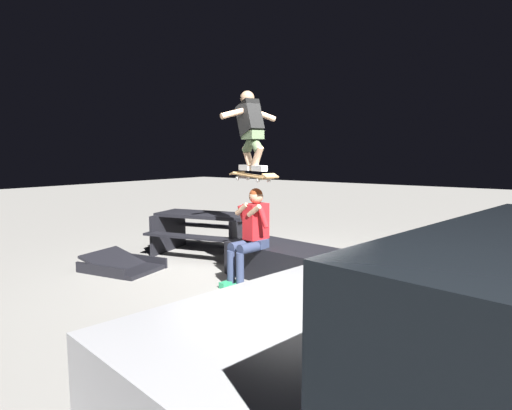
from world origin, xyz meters
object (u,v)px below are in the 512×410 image
object	(u,v)px
person_sitting_on_ledge	(251,231)
picnic_table_back	(205,227)
skateboard	(253,176)
skater_airborne	(250,127)
kicker_ramp	(122,267)
ledge_box_main	(281,262)

from	to	relation	value
person_sitting_on_ledge	picnic_table_back	world-z (taller)	person_sitting_on_ledge
skateboard	picnic_table_back	distance (m)	2.03
person_sitting_on_ledge	picnic_table_back	size ratio (longest dim) A/B	0.67
person_sitting_on_ledge	skater_airborne	size ratio (longest dim) A/B	1.19
skateboard	kicker_ramp	bearing A→B (deg)	23.37
person_sitting_on_ledge	kicker_ramp	distance (m)	2.22
picnic_table_back	kicker_ramp	bearing A→B (deg)	78.97
skateboard	skater_airborne	world-z (taller)	skater_airborne
ledge_box_main	kicker_ramp	size ratio (longest dim) A/B	1.29
kicker_ramp	picnic_table_back	bearing A→B (deg)	-101.03
skateboard	kicker_ramp	distance (m)	2.53
ledge_box_main	kicker_ramp	xyz separation A→B (m)	(2.23, 1.09, -0.19)
picnic_table_back	skater_airborne	bearing A→B (deg)	155.59
ledge_box_main	person_sitting_on_ledge	size ratio (longest dim) A/B	1.17
skater_airborne	picnic_table_back	size ratio (longest dim) A/B	0.57
skateboard	kicker_ramp	world-z (taller)	skateboard
person_sitting_on_ledge	kicker_ramp	world-z (taller)	person_sitting_on_ledge
person_sitting_on_ledge	skateboard	world-z (taller)	skateboard
skateboard	picnic_table_back	size ratio (longest dim) A/B	0.52
skateboard	kicker_ramp	size ratio (longest dim) A/B	0.85
ledge_box_main	skateboard	bearing A→B (deg)	39.95
person_sitting_on_ledge	skater_airborne	distance (m)	1.46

